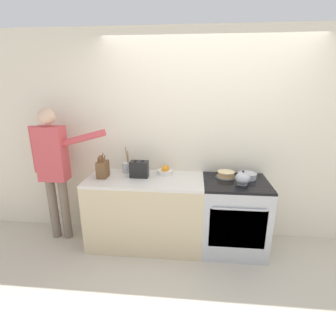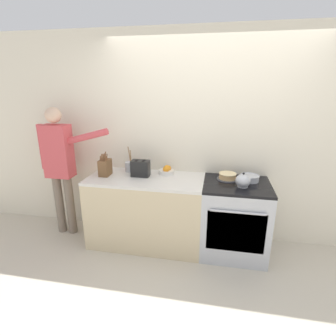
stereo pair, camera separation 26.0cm
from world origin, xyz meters
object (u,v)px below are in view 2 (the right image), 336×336
(layer_cake, at_px, (227,176))
(tea_kettle, at_px, (243,181))
(fruit_bowl, at_px, (167,171))
(utensil_crock, at_px, (129,166))
(stove_range, at_px, (234,218))
(mixing_bowl, at_px, (250,178))
(person_baker, at_px, (60,161))
(toaster, at_px, (140,168))
(knife_block, at_px, (105,167))

(layer_cake, relative_size, tea_kettle, 1.24)
(layer_cake, relative_size, fruit_bowl, 1.30)
(tea_kettle, bearing_deg, utensil_crock, 168.80)
(stove_range, relative_size, mixing_bowl, 4.00)
(stove_range, xyz_separation_m, person_baker, (-2.22, 0.03, 0.58))
(utensil_crock, height_order, person_baker, person_baker)
(layer_cake, relative_size, utensil_crock, 0.74)
(stove_range, xyz_separation_m, utensil_crock, (-1.35, 0.20, 0.51))
(utensil_crock, relative_size, person_baker, 0.20)
(toaster, bearing_deg, fruit_bowl, 24.24)
(knife_block, bearing_deg, fruit_bowl, 14.22)
(knife_block, height_order, toaster, knife_block)
(stove_range, xyz_separation_m, layer_cake, (-0.11, 0.13, 0.48))
(toaster, bearing_deg, layer_cake, 4.47)
(person_baker, bearing_deg, knife_block, -5.63)
(tea_kettle, relative_size, utensil_crock, 0.60)
(stove_range, relative_size, knife_block, 3.01)
(tea_kettle, distance_m, knife_block, 1.65)
(toaster, bearing_deg, knife_block, -173.23)
(stove_range, height_order, layer_cake, layer_cake)
(layer_cake, height_order, tea_kettle, tea_kettle)
(tea_kettle, relative_size, toaster, 0.85)
(layer_cake, bearing_deg, stove_range, -50.63)
(layer_cake, xyz_separation_m, fruit_bowl, (-0.75, 0.05, 0.01))
(tea_kettle, bearing_deg, knife_block, 177.41)
(tea_kettle, xyz_separation_m, mixing_bowl, (0.09, 0.20, -0.03))
(tea_kettle, height_order, knife_block, knife_block)
(layer_cake, height_order, utensil_crock, utensil_crock)
(stove_range, height_order, fruit_bowl, fruit_bowl)
(tea_kettle, distance_m, toaster, 1.22)
(person_baker, bearing_deg, utensil_crock, 8.33)
(layer_cake, bearing_deg, toaster, -175.53)
(fruit_bowl, bearing_deg, tea_kettle, -16.01)
(mixing_bowl, relative_size, toaster, 0.93)
(stove_range, height_order, person_baker, person_baker)
(stove_range, height_order, tea_kettle, tea_kettle)
(toaster, bearing_deg, utensil_crock, 141.91)
(stove_range, height_order, knife_block, knife_block)
(layer_cake, xyz_separation_m, person_baker, (-2.11, -0.10, 0.10))
(layer_cake, bearing_deg, fruit_bowl, 175.96)
(stove_range, bearing_deg, person_baker, 179.31)
(stove_range, bearing_deg, tea_kettle, -54.90)
(utensil_crock, distance_m, toaster, 0.25)
(utensil_crock, bearing_deg, layer_cake, -3.20)
(tea_kettle, xyz_separation_m, knife_block, (-1.65, 0.07, 0.03))
(fruit_bowl, bearing_deg, person_baker, -173.50)
(person_baker, bearing_deg, mixing_bowl, -0.57)
(knife_block, distance_m, toaster, 0.44)
(layer_cake, bearing_deg, knife_block, -174.85)
(toaster, bearing_deg, stove_range, -2.38)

